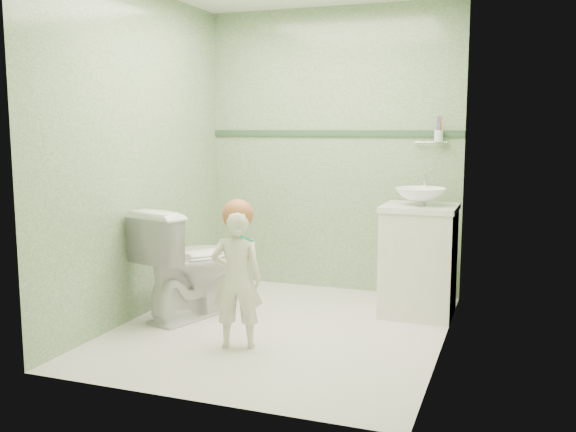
% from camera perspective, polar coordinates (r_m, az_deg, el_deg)
% --- Properties ---
extents(ground, '(2.50, 2.50, 0.00)m').
position_cam_1_polar(ground, '(4.49, -0.67, -10.15)').
color(ground, beige).
rests_on(ground, ground).
extents(room_shell, '(2.50, 2.54, 2.40)m').
position_cam_1_polar(room_shell, '(4.27, -0.69, 5.32)').
color(room_shell, gray).
rests_on(room_shell, ground).
extents(trim_stripe, '(2.20, 0.02, 0.05)m').
position_cam_1_polar(trim_stripe, '(5.45, 3.96, 7.45)').
color(trim_stripe, '#325237').
rests_on(trim_stripe, room_shell).
extents(vanity, '(0.52, 0.50, 0.80)m').
position_cam_1_polar(vanity, '(4.85, 11.67, -4.08)').
color(vanity, white).
rests_on(vanity, ground).
extents(counter, '(0.54, 0.52, 0.04)m').
position_cam_1_polar(counter, '(4.78, 11.81, 0.74)').
color(counter, white).
rests_on(counter, vanity).
extents(basin, '(0.37, 0.37, 0.13)m').
position_cam_1_polar(basin, '(4.77, 11.84, 1.74)').
color(basin, white).
rests_on(basin, counter).
extents(faucet, '(0.03, 0.13, 0.18)m').
position_cam_1_polar(faucet, '(4.94, 12.17, 2.87)').
color(faucet, silver).
rests_on(faucet, counter).
extents(cup_holder, '(0.26, 0.07, 0.21)m').
position_cam_1_polar(cup_holder, '(5.21, 13.32, 7.02)').
color(cup_holder, silver).
rests_on(cup_holder, room_shell).
extents(toilet, '(0.69, 0.91, 0.82)m').
position_cam_1_polar(toilet, '(4.74, -8.84, -4.13)').
color(toilet, white).
rests_on(toilet, ground).
extents(toddler, '(0.37, 0.30, 0.89)m').
position_cam_1_polar(toddler, '(4.04, -4.63, -5.69)').
color(toddler, silver).
rests_on(toddler, ground).
extents(hair_cap, '(0.20, 0.20, 0.20)m').
position_cam_1_polar(hair_cap, '(3.99, -4.54, 0.11)').
color(hair_cap, '#A85C35').
rests_on(hair_cap, toddler).
extents(teal_toothbrush, '(0.10, 0.14, 0.08)m').
position_cam_1_polar(teal_toothbrush, '(3.85, -3.79, -1.97)').
color(teal_toothbrush, '#138E6A').
rests_on(teal_toothbrush, toddler).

